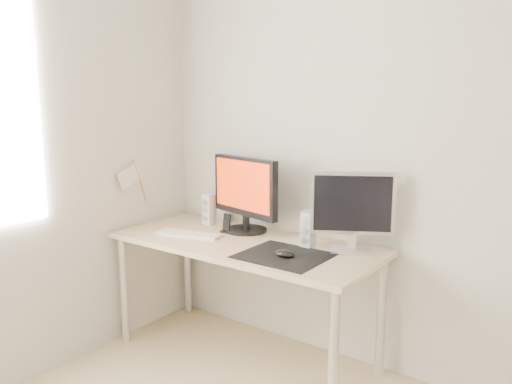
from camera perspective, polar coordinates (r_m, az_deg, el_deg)
The scene contains 11 objects.
wall_back at distance 2.73m, azimuth 19.29°, elevation 3.83°, with size 3.50×3.50×0.00m, color silver.
mousepad at distance 2.65m, azimuth 3.21°, elevation -7.26°, with size 0.45×0.40×0.00m, color black.
mouse at distance 2.61m, azimuth 3.23°, elevation -7.06°, with size 0.11×0.06×0.04m, color black.
desk at distance 2.94m, azimuth -1.38°, elevation -7.07°, with size 1.60×0.70×0.73m.
main_monitor at distance 3.07m, azimuth -1.28°, elevation 0.06°, with size 0.55×0.31×0.47m.
second_monitor at distance 2.72m, azimuth 10.94°, elevation -1.74°, with size 0.41×0.25×0.43m.
speaker_left at distance 3.31m, azimuth -5.36°, elevation -1.97°, with size 0.06×0.08×0.20m.
speaker_right at distance 2.80m, azimuth 5.97°, elevation -4.25°, with size 0.06×0.08×0.20m.
keyboard at distance 3.06m, azimuth -7.63°, elevation -4.78°, with size 0.44×0.20×0.02m.
phone_dock at distance 3.10m, azimuth -3.36°, elevation -4.00°, with size 0.07×0.06×0.12m.
pennant at distance 3.29m, azimuth -13.96°, elevation 1.56°, with size 0.01×0.23×0.29m.
Camera 1 is at (0.77, -0.85, 1.53)m, focal length 35.00 mm.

